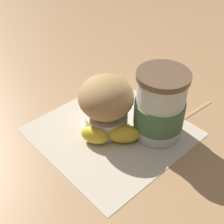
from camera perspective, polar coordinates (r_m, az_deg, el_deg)
ground_plane at (r=0.58m, az=-0.00°, el=-3.66°), size 3.00×3.00×0.00m
paper_napkin at (r=0.58m, az=-0.00°, el=-3.60°), size 0.26×0.26×0.00m
coffee_cup at (r=0.55m, az=8.72°, el=0.90°), size 0.09×0.09×0.13m
muffin at (r=0.55m, az=-0.93°, el=1.84°), size 0.10×0.10×0.11m
banana at (r=0.57m, az=3.78°, el=-2.93°), size 0.18×0.10×0.03m
wooden_stirrer at (r=0.65m, az=14.70°, el=0.03°), size 0.11×0.01×0.00m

